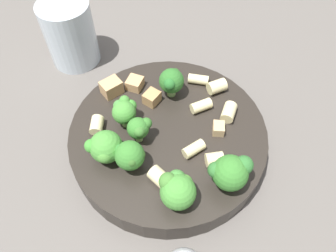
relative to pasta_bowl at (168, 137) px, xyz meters
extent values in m
plane|color=#5B5651|center=(0.00, 0.00, -0.02)|extent=(2.00, 2.00, 0.00)
cylinder|color=#28231E|center=(0.00, 0.00, 0.00)|extent=(0.25, 0.25, 0.04)
cylinder|color=white|center=(0.00, 0.00, 0.01)|extent=(0.23, 0.23, 0.01)
torus|color=#28231E|center=(0.00, 0.00, 0.01)|extent=(0.25, 0.25, 0.00)
cylinder|color=#84AD60|center=(-0.02, -0.06, 0.02)|extent=(0.01, 0.01, 0.01)
sphere|color=#387A2D|center=(-0.02, -0.06, 0.04)|extent=(0.03, 0.03, 0.03)
sphere|color=#366927|center=(-0.01, -0.06, 0.04)|extent=(0.02, 0.02, 0.02)
sphere|color=#396C2A|center=(-0.01, -0.07, 0.05)|extent=(0.01, 0.01, 0.01)
sphere|color=#31742E|center=(-0.03, -0.06, 0.04)|extent=(0.01, 0.01, 0.01)
cylinder|color=#84AD60|center=(0.05, -0.08, 0.02)|extent=(0.01, 0.01, 0.01)
sphere|color=#478E38|center=(0.05, -0.08, 0.04)|extent=(0.04, 0.04, 0.04)
sphere|color=#437B31|center=(0.03, -0.08, 0.05)|extent=(0.02, 0.02, 0.02)
sphere|color=#428538|center=(0.04, -0.07, 0.04)|extent=(0.02, 0.02, 0.02)
sphere|color=#4A8A34|center=(0.05, -0.07, 0.04)|extent=(0.02, 0.02, 0.02)
cylinder|color=#84AD60|center=(-0.05, -0.01, 0.02)|extent=(0.01, 0.01, 0.01)
sphere|color=#478E38|center=(-0.05, -0.01, 0.04)|extent=(0.03, 0.03, 0.03)
sphere|color=#438335|center=(-0.06, 0.00, 0.05)|extent=(0.01, 0.01, 0.01)
sphere|color=#408E33|center=(-0.05, 0.00, 0.04)|extent=(0.02, 0.02, 0.02)
sphere|color=#43843A|center=(-0.06, -0.01, 0.04)|extent=(0.01, 0.01, 0.01)
cylinder|color=#93B766|center=(-0.05, -0.06, 0.02)|extent=(0.01, 0.01, 0.01)
sphere|color=#478E38|center=(-0.05, -0.06, 0.04)|extent=(0.04, 0.04, 0.04)
sphere|color=#3E8331|center=(-0.05, -0.07, 0.04)|extent=(0.02, 0.02, 0.02)
sphere|color=#4A8C36|center=(-0.05, -0.07, 0.04)|extent=(0.02, 0.02, 0.02)
sphere|color=#3E8F32|center=(-0.06, -0.07, 0.04)|extent=(0.02, 0.02, 0.02)
cylinder|color=#93B766|center=(0.09, -0.04, 0.02)|extent=(0.01, 0.01, 0.01)
sphere|color=#387A2D|center=(0.09, -0.04, 0.04)|extent=(0.04, 0.04, 0.04)
sphere|color=#306E2F|center=(0.10, -0.03, 0.05)|extent=(0.02, 0.02, 0.02)
sphere|color=#316C2F|center=(0.08, -0.05, 0.04)|extent=(0.02, 0.02, 0.02)
cylinder|color=#84AD60|center=(-0.02, 0.06, 0.02)|extent=(0.01, 0.01, 0.02)
sphere|color=#2D6B28|center=(-0.02, 0.06, 0.04)|extent=(0.03, 0.03, 0.03)
sphere|color=#28692A|center=(-0.02, 0.05, 0.05)|extent=(0.02, 0.02, 0.02)
sphere|color=#2F5C23|center=(-0.02, 0.07, 0.05)|extent=(0.01, 0.01, 0.01)
cylinder|color=#93B766|center=(-0.03, -0.03, 0.02)|extent=(0.01, 0.01, 0.02)
sphere|color=#387A2D|center=(-0.03, -0.03, 0.04)|extent=(0.03, 0.03, 0.03)
sphere|color=#3A722D|center=(-0.02, -0.03, 0.04)|extent=(0.01, 0.01, 0.01)
sphere|color=#35702A|center=(-0.02, -0.02, 0.04)|extent=(0.01, 0.01, 0.01)
cylinder|color=beige|center=(-0.08, -0.03, 0.02)|extent=(0.02, 0.03, 0.02)
cylinder|color=beige|center=(0.03, 0.09, 0.02)|extent=(0.03, 0.03, 0.02)
cylinder|color=beige|center=(0.01, 0.09, 0.02)|extent=(0.03, 0.02, 0.01)
cylinder|color=beige|center=(0.03, 0.05, 0.02)|extent=(0.03, 0.03, 0.01)
cylinder|color=beige|center=(0.02, -0.07, 0.02)|extent=(0.03, 0.03, 0.02)
cylinder|color=beige|center=(0.07, -0.02, 0.02)|extent=(0.03, 0.02, 0.02)
cylinder|color=beige|center=(0.06, 0.05, 0.02)|extent=(0.02, 0.03, 0.02)
cylinder|color=beige|center=(0.04, -0.02, 0.02)|extent=(0.03, 0.03, 0.01)
cube|color=tan|center=(0.06, 0.02, 0.02)|extent=(0.02, 0.02, 0.01)
cube|color=tan|center=(-0.07, 0.05, 0.02)|extent=(0.02, 0.02, 0.01)
cube|color=tan|center=(-0.10, 0.03, 0.03)|extent=(0.03, 0.03, 0.02)
cube|color=tan|center=(-0.04, 0.04, 0.02)|extent=(0.02, 0.02, 0.02)
cylinder|color=silver|center=(-0.21, 0.10, 0.03)|extent=(0.08, 0.08, 0.10)
cylinder|color=silver|center=(-0.21, 0.10, 0.00)|extent=(0.07, 0.07, 0.04)
camera|label=1|loc=(0.09, -0.22, 0.36)|focal=35.00mm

